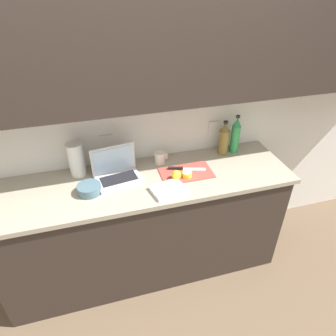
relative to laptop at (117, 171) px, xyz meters
The scene contains 14 objects.
ground_plane 0.99m from the laptop, 25.43° to the right, with size 12.00×12.00×0.00m, color brown.
wall_back 0.63m from the laptop, 40.85° to the left, with size 5.20×0.38×2.60m.
counter_unit 0.53m from the laptop, 27.63° to the right, with size 2.17×0.59×0.91m.
laptop is the anchor object (origin of this frame).
cutting_board 0.50m from the laptop, ahead, with size 0.38×0.22×0.01m, color #D1473D.
knife 0.46m from the laptop, ahead, with size 0.27×0.11×0.02m.
lemon_half_cut 0.50m from the laptop, 14.92° to the right, with size 0.07×0.07×0.04m.
lemon_whole_beside 0.42m from the laptop, 19.09° to the right, with size 0.07×0.07×0.07m.
bottle_green_soda 0.88m from the laptop, ahead, with size 0.08×0.08×0.28m.
bottle_oil_tall 0.97m from the laptop, ahead, with size 0.07×0.07×0.31m.
measuring_cup 0.36m from the laptop, 17.95° to the left, with size 0.10×0.08×0.09m.
bowl_white 0.23m from the laptop, 149.23° to the right, with size 0.16×0.16×0.06m.
paper_towel_roll 0.30m from the laptop, 154.47° to the left, with size 0.11×0.11×0.25m.
dish_towel 0.39m from the laptop, 38.04° to the right, with size 0.22×0.16×0.02m, color white.
Camera 1 is at (-0.29, -1.69, 2.16)m, focal length 32.00 mm.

